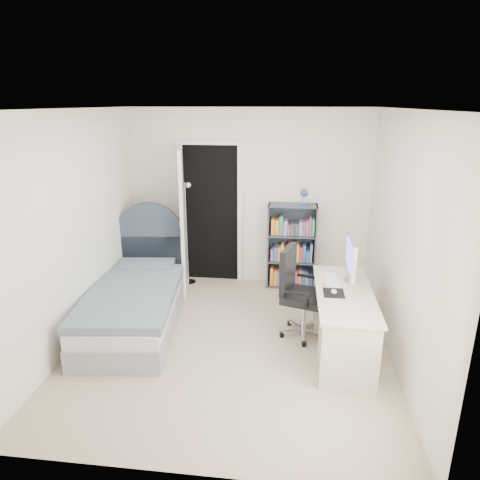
# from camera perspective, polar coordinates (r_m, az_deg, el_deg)

# --- Properties ---
(room_shell) EXTENTS (3.50, 3.70, 2.60)m
(room_shell) POSITION_cam_1_polar(r_m,az_deg,el_deg) (4.39, -1.26, 0.56)
(room_shell) COLOR tan
(room_shell) RESTS_ON ground
(door) EXTENTS (0.92, 0.81, 2.06)m
(door) POSITION_cam_1_polar(r_m,az_deg,el_deg) (6.02, -6.32, 3.13)
(door) COLOR black
(door) RESTS_ON ground
(bed) EXTENTS (1.20, 2.18, 1.28)m
(bed) POSITION_cam_1_polar(r_m,az_deg,el_deg) (5.35, -13.64, -7.77)
(bed) COLOR gray
(bed) RESTS_ON ground
(nightstand) EXTENTS (0.43, 0.43, 0.62)m
(nightstand) POSITION_cam_1_polar(r_m,az_deg,el_deg) (6.41, -12.66, -2.15)
(nightstand) COLOR tan
(nightstand) RESTS_ON ground
(floor_lamp) EXTENTS (0.22, 0.22, 1.52)m
(floor_lamp) POSITION_cam_1_polar(r_m,az_deg,el_deg) (6.19, -6.93, -0.48)
(floor_lamp) COLOR silver
(floor_lamp) RESTS_ON ground
(bookcase) EXTENTS (0.68, 0.29, 1.44)m
(bookcase) POSITION_cam_1_polar(r_m,az_deg,el_deg) (6.14, 6.91, -1.26)
(bookcase) COLOR #3C4552
(bookcase) RESTS_ON ground
(desk) EXTENTS (0.58, 1.44, 1.18)m
(desk) POSITION_cam_1_polar(r_m,az_deg,el_deg) (4.70, 13.52, -10.16)
(desk) COLOR beige
(desk) RESTS_ON ground
(office_chair) EXTENTS (0.57, 0.59, 1.04)m
(office_chair) POSITION_cam_1_polar(r_m,az_deg,el_deg) (4.88, 7.70, -6.35)
(office_chair) COLOR silver
(office_chair) RESTS_ON ground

